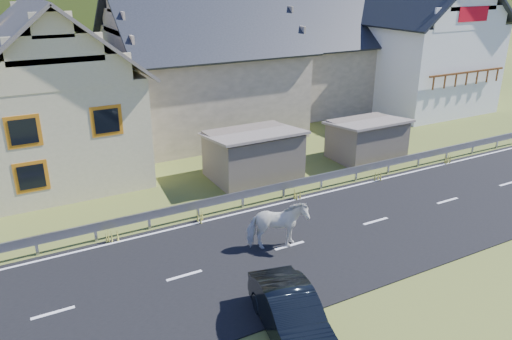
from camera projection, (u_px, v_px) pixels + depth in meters
ground at (376, 222)px, 19.64m from camera, size 160.00×160.00×0.00m
road at (376, 222)px, 19.63m from camera, size 60.00×7.00×0.04m
lane_markings at (376, 221)px, 19.63m from camera, size 60.00×6.60×0.01m
guardrail at (322, 178)px, 22.45m from camera, size 28.10×0.09×0.75m
shed_left at (253, 155)px, 23.67m from camera, size 4.30×3.30×2.40m
shed_right at (366, 140)px, 26.19m from camera, size 3.80×2.90×2.20m
house_cream at (48, 83)px, 23.43m from camera, size 7.80×9.80×8.30m
house_stone_a at (201, 55)px, 29.78m from camera, size 10.80×9.80×8.90m
house_stone_b at (318, 47)px, 36.00m from camera, size 9.80×8.80×8.10m
house_white at (412, 35)px, 35.91m from camera, size 8.80×10.80×9.70m
mountain at (39, 63)px, 176.46m from camera, size 440.00×280.00×260.00m
horse at (277, 226)px, 17.39m from camera, size 1.52×2.28×1.77m
car at (292, 315)px, 13.27m from camera, size 2.14×4.10×1.29m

